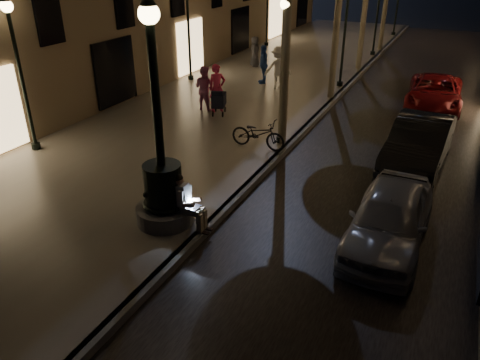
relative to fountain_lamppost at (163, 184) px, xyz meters
The scene contains 21 objects.
ground 13.09m from the fountain_lamppost, 85.60° to the left, with size 120.00×120.00×0.00m, color black.
cobble_lane 13.65m from the fountain_lamppost, 72.90° to the left, with size 6.00×45.00×0.02m, color black.
promenade 13.39m from the fountain_lamppost, 102.99° to the left, with size 8.00×45.00×0.20m, color slate.
curb_strip 13.09m from the fountain_lamppost, 85.60° to the left, with size 0.25×45.00×0.20m, color #59595B.
fountain_lamppost is the anchor object (origin of this frame).
seated_man_laptop 0.68m from the fountain_lamppost, ahead, with size 0.98×0.33×1.35m.
lamp_curb_a 6.37m from the fountain_lamppost, 83.35° to the left, with size 0.36×0.36×4.81m.
lamp_curb_b 14.16m from the fountain_lamppost, 87.14° to the left, with size 0.36×0.36×4.81m.
lamp_curb_c 22.10m from the fountain_lamppost, 88.18° to the left, with size 0.36×0.36×4.81m.
lamp_left_a 7.00m from the fountain_lamppost, 162.65° to the left, with size 0.36×0.36×4.81m.
lamp_left_b 13.75m from the fountain_lamppost, 118.07° to the left, with size 0.36×0.36×4.81m.
stroller 8.14m from the fountain_lamppost, 108.35° to the left, with size 0.71×1.15×1.17m.
car_front 5.26m from the fountain_lamppost, 17.40° to the left, with size 1.64×4.09×1.39m, color #AEB1B6.
car_second 8.23m from the fountain_lamppost, 51.78° to the left, with size 1.60×4.57×1.51m, color black.
car_third 13.92m from the fountain_lamppost, 68.94° to the left, with size 2.17×4.71×1.31m, color maroon.
pedestrian_red 8.53m from the fountain_lamppost, 109.16° to the left, with size 0.69×0.45×1.90m, color #D62A54.
pedestrian_pink 8.75m from the fountain_lamppost, 112.82° to the left, with size 0.86×0.67×1.78m, color #C86A9D.
pedestrian_white 12.40m from the fountain_lamppost, 98.51° to the left, with size 1.25×0.72×1.94m, color white.
pedestrian_blue 13.21m from the fountain_lamppost, 102.39° to the left, with size 1.07×0.45×1.82m, color #274891.
pedestrian_dark 16.65m from the fountain_lamppost, 106.18° to the left, with size 0.79×0.52×1.62m, color #323237.
bicycle 5.24m from the fountain_lamppost, 87.81° to the left, with size 0.65×1.87×0.98m, color black.
Camera 1 is at (4.81, -6.06, 6.19)m, focal length 35.00 mm.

